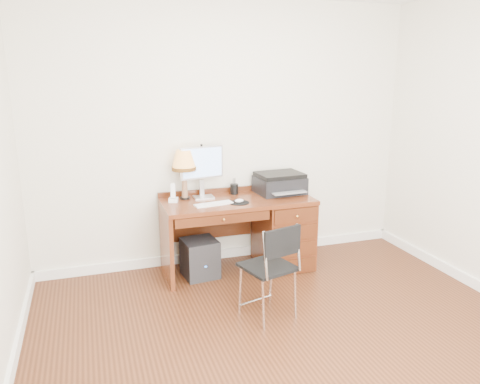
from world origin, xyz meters
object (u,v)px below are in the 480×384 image
object	(u,v)px
printer	(280,183)
chair	(271,262)
desk	(267,228)
phone	(173,196)
monitor	(202,165)
equipment_box	(200,258)
leg_lamp	(184,163)

from	to	relation	value
printer	chair	world-z (taller)	printer
desk	phone	xyz separation A→B (m)	(-0.95, 0.10, 0.39)
monitor	equipment_box	xyz separation A→B (m)	(-0.10, -0.23, -0.89)
chair	equipment_box	bearing A→B (deg)	94.32
printer	leg_lamp	world-z (taller)	leg_lamp
desk	phone	distance (m)	1.03
desk	leg_lamp	world-z (taller)	leg_lamp
desk	printer	xyz separation A→B (m)	(0.18, 0.11, 0.44)
printer	chair	distance (m)	1.32
monitor	chair	xyz separation A→B (m)	(0.25, -1.22, -0.58)
phone	equipment_box	distance (m)	0.67
leg_lamp	chair	distance (m)	1.43
phone	equipment_box	xyz separation A→B (m)	(0.22, -0.15, -0.61)
desk	printer	distance (m)	0.49
desk	phone	size ratio (longest dim) A/B	8.11
leg_lamp	desk	bearing A→B (deg)	-12.19
desk	monitor	world-z (taller)	monitor
printer	phone	world-z (taller)	printer
phone	leg_lamp	bearing A→B (deg)	46.58
phone	equipment_box	size ratio (longest dim) A/B	0.49
leg_lamp	chair	bearing A→B (deg)	-69.95
monitor	phone	xyz separation A→B (m)	(-0.32, -0.09, -0.27)
monitor	equipment_box	size ratio (longest dim) A/B	1.37
desk	equipment_box	distance (m)	0.77
desk	printer	bearing A→B (deg)	30.92
printer	equipment_box	size ratio (longest dim) A/B	1.33
leg_lamp	phone	size ratio (longest dim) A/B	2.67
leg_lamp	phone	distance (m)	0.34
monitor	printer	size ratio (longest dim) A/B	1.03
phone	chair	size ratio (longest dim) A/B	0.23
printer	chair	size ratio (longest dim) A/B	0.62
chair	equipment_box	xyz separation A→B (m)	(-0.35, 0.99, -0.31)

